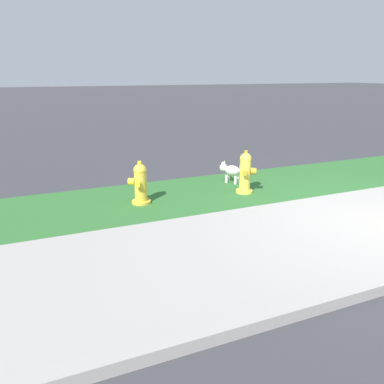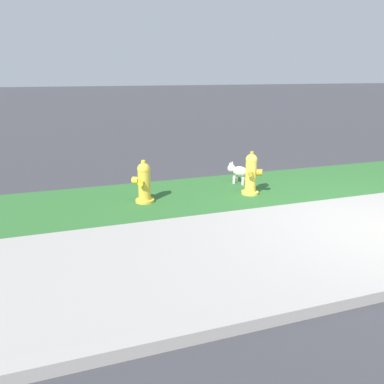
% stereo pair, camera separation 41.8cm
% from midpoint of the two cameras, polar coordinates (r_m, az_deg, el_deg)
% --- Properties ---
extents(grass_verge, '(18.00, 2.05, 0.01)m').
position_cam_midpoint_polar(grass_verge, '(7.71, 16.97, 1.22)').
color(grass_verge, '#2D662D').
rests_on(grass_verge, ground).
extents(fire_hydrant_far_end, '(0.37, 0.38, 0.72)m').
position_cam_midpoint_polar(fire_hydrant_far_end, '(6.27, -5.46, 1.45)').
color(fire_hydrant_far_end, gold).
rests_on(fire_hydrant_far_end, ground).
extents(fire_hydrant_by_grass_verge, '(0.35, 0.37, 0.78)m').
position_cam_midpoint_polar(fire_hydrant_by_grass_verge, '(6.77, 10.76, 2.72)').
color(fire_hydrant_by_grass_verge, yellow).
rests_on(fire_hydrant_by_grass_verge, ground).
extents(small_white_dog, '(0.36, 0.41, 0.42)m').
position_cam_midpoint_polar(small_white_dog, '(7.42, 8.64, 3.12)').
color(small_white_dog, silver).
rests_on(small_white_dog, ground).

